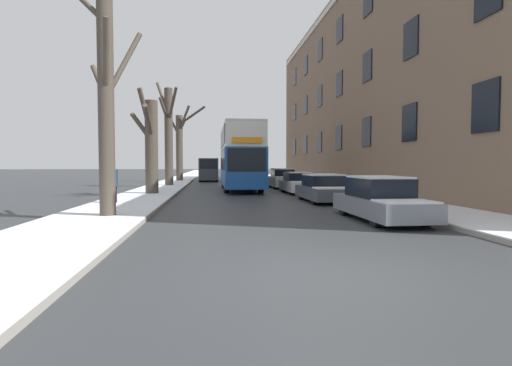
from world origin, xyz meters
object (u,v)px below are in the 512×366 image
object	(u,v)px
bare_tree_left_3	(180,144)
double_decker_bus	(240,155)
parked_car_1	(324,189)
pedestrian_left_sidewalk	(113,183)
parked_car_0	(380,200)
oncoming_van	(209,169)
bare_tree_left_0	(105,101)
bare_tree_left_1	(151,144)
parked_car_3	(283,179)
bare_tree_left_2	(169,134)
parked_car_2	(298,183)

from	to	relation	value
bare_tree_left_3	double_decker_bus	size ratio (longest dim) A/B	0.72
parked_car_1	bare_tree_left_3	bearing A→B (deg)	110.22
parked_car_1	pedestrian_left_sidewalk	distance (m)	9.56
parked_car_0	bare_tree_left_3	bearing A→B (deg)	106.11
bare_tree_left_3	oncoming_van	distance (m)	4.15
bare_tree_left_0	bare_tree_left_1	distance (m)	9.94
bare_tree_left_3	parked_car_3	size ratio (longest dim) A/B	1.93
oncoming_van	parked_car_3	bearing A→B (deg)	-67.27
parked_car_0	oncoming_van	xyz separation A→B (m)	(-5.65, 31.09, 0.67)
bare_tree_left_0	pedestrian_left_sidewalk	world-z (taller)	bare_tree_left_0
bare_tree_left_1	oncoming_van	xyz separation A→B (m)	(3.09, 20.18, -1.65)
bare_tree_left_2	parked_car_0	size ratio (longest dim) A/B	1.86
double_decker_bus	parked_car_0	distance (m)	16.39
bare_tree_left_0	bare_tree_left_1	xyz separation A→B (m)	(-0.07, 9.91, -0.83)
bare_tree_left_2	parked_car_0	world-z (taller)	bare_tree_left_2
bare_tree_left_1	oncoming_van	bearing A→B (deg)	81.30
parked_car_2	bare_tree_left_1	bearing A→B (deg)	-171.81
parked_car_1	bare_tree_left_1	bearing A→B (deg)	152.71
parked_car_0	parked_car_3	xyz separation A→B (m)	(-0.00, 17.60, 0.04)
parked_car_0	parked_car_3	bearing A→B (deg)	90.00
bare_tree_left_2	parked_car_3	world-z (taller)	bare_tree_left_2
bare_tree_left_0	pedestrian_left_sidewalk	xyz separation A→B (m)	(-0.81, 4.27, -2.80)
bare_tree_left_1	bare_tree_left_2	distance (m)	9.37
bare_tree_left_1	double_decker_bus	xyz separation A→B (m)	(5.41, 5.04, -0.48)
bare_tree_left_3	parked_car_0	world-z (taller)	bare_tree_left_3
parked_car_0	oncoming_van	size ratio (longest dim) A/B	0.79
bare_tree_left_0	parked_car_0	size ratio (longest dim) A/B	1.86
parked_car_1	bare_tree_left_2	bearing A→B (deg)	122.30
bare_tree_left_1	parked_car_3	world-z (taller)	bare_tree_left_1
double_decker_bus	pedestrian_left_sidewalk	bearing A→B (deg)	-119.95
double_decker_bus	parked_car_0	xyz separation A→B (m)	(3.33, -15.95, -1.84)
bare_tree_left_0	parked_car_2	world-z (taller)	bare_tree_left_0
oncoming_van	parked_car_2	bearing A→B (deg)	-73.37
bare_tree_left_1	parked_car_1	size ratio (longest dim) A/B	1.35
bare_tree_left_0	bare_tree_left_3	bearing A→B (deg)	89.78
parked_car_3	oncoming_van	size ratio (longest dim) A/B	0.70
double_decker_bus	pedestrian_left_sidewalk	world-z (taller)	double_decker_bus
parked_car_1	oncoming_van	size ratio (longest dim) A/B	0.76
bare_tree_left_3	parked_car_0	distance (m)	31.03
bare_tree_left_2	bare_tree_left_0	bearing A→B (deg)	-89.84
bare_tree_left_2	bare_tree_left_1	bearing A→B (deg)	-90.10
bare_tree_left_2	double_decker_bus	xyz separation A→B (m)	(5.39, -4.25, -1.72)
oncoming_van	bare_tree_left_2	bearing A→B (deg)	-105.74
bare_tree_left_0	parked_car_3	size ratio (longest dim) A/B	2.09
bare_tree_left_0	parked_car_3	world-z (taller)	bare_tree_left_0
bare_tree_left_1	bare_tree_left_2	xyz separation A→B (m)	(0.02, 9.29, 1.24)
parked_car_1	oncoming_van	distance (m)	25.34
oncoming_van	pedestrian_left_sidewalk	size ratio (longest dim) A/B	3.19
double_decker_bus	parked_car_1	distance (m)	10.28
bare_tree_left_2	parked_car_3	xyz separation A→B (m)	(8.72, -2.60, -3.52)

